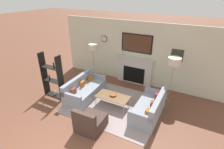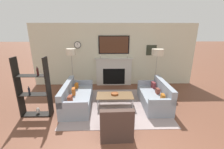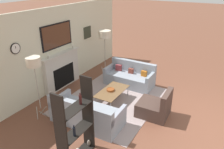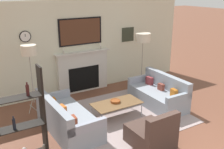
{
  "view_description": "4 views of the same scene",
  "coord_description": "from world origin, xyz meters",
  "px_view_note": "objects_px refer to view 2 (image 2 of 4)",
  "views": [
    {
      "loc": [
        2.39,
        -1.78,
        3.8
      ],
      "look_at": [
        -0.28,
        3.28,
        1.02
      ],
      "focal_mm": 28.0,
      "sensor_mm": 36.0,
      "label": 1
    },
    {
      "loc": [
        -0.25,
        -1.61,
        2.45
      ],
      "look_at": [
        -0.12,
        3.53,
        0.89
      ],
      "focal_mm": 24.0,
      "sensor_mm": 36.0,
      "label": 2
    },
    {
      "loc": [
        -5.06,
        -0.01,
        3.54
      ],
      "look_at": [
        0.31,
        3.08,
        0.74
      ],
      "focal_mm": 35.0,
      "sensor_mm": 36.0,
      "label": 3
    },
    {
      "loc": [
        -3.07,
        -1.99,
        3.04
      ],
      "look_at": [
        0.2,
        3.5,
        0.88
      ],
      "focal_mm": 42.0,
      "sensor_mm": 36.0,
      "label": 4
    }
  ],
  "objects_px": {
    "couch_right": "(155,97)",
    "coffee_table": "(115,96)",
    "floor_lamp_left": "(71,53)",
    "floor_lamp_right": "(158,53)",
    "shelf_unit": "(34,91)",
    "armchair": "(116,124)",
    "decorative_bowl": "(115,94)",
    "couch_left": "(77,98)"
  },
  "relations": [
    {
      "from": "decorative_bowl",
      "to": "coffee_table",
      "type": "bearing_deg",
      "value": -82.89
    },
    {
      "from": "couch_right",
      "to": "armchair",
      "type": "relative_size",
      "value": 1.99
    },
    {
      "from": "couch_right",
      "to": "coffee_table",
      "type": "relative_size",
      "value": 1.42
    },
    {
      "from": "armchair",
      "to": "floor_lamp_left",
      "type": "bearing_deg",
      "value": 120.9
    },
    {
      "from": "coffee_table",
      "to": "floor_lamp_right",
      "type": "bearing_deg",
      "value": 37.04
    },
    {
      "from": "couch_right",
      "to": "shelf_unit",
      "type": "relative_size",
      "value": 0.97
    },
    {
      "from": "floor_lamp_right",
      "to": "shelf_unit",
      "type": "relative_size",
      "value": 0.99
    },
    {
      "from": "couch_right",
      "to": "decorative_bowl",
      "type": "relative_size",
      "value": 6.89
    },
    {
      "from": "armchair",
      "to": "decorative_bowl",
      "type": "xyz_separation_m",
      "value": [
        0.03,
        1.43,
        0.16
      ]
    },
    {
      "from": "couch_right",
      "to": "shelf_unit",
      "type": "xyz_separation_m",
      "value": [
        -3.66,
        -0.54,
        0.5
      ]
    },
    {
      "from": "floor_lamp_left",
      "to": "floor_lamp_right",
      "type": "distance_m",
      "value": 3.35
    },
    {
      "from": "armchair",
      "to": "coffee_table",
      "type": "distance_m",
      "value": 1.39
    },
    {
      "from": "decorative_bowl",
      "to": "shelf_unit",
      "type": "relative_size",
      "value": 0.14
    },
    {
      "from": "coffee_table",
      "to": "decorative_bowl",
      "type": "distance_m",
      "value": 0.07
    },
    {
      "from": "coffee_table",
      "to": "floor_lamp_right",
      "type": "distance_m",
      "value": 2.47
    },
    {
      "from": "couch_left",
      "to": "shelf_unit",
      "type": "relative_size",
      "value": 1.09
    },
    {
      "from": "floor_lamp_right",
      "to": "shelf_unit",
      "type": "xyz_separation_m",
      "value": [
        -4.03,
        -1.8,
        -0.79
      ]
    },
    {
      "from": "coffee_table",
      "to": "shelf_unit",
      "type": "bearing_deg",
      "value": -167.82
    },
    {
      "from": "shelf_unit",
      "to": "couch_right",
      "type": "bearing_deg",
      "value": 8.45
    },
    {
      "from": "floor_lamp_right",
      "to": "floor_lamp_left",
      "type": "bearing_deg",
      "value": 180.0
    },
    {
      "from": "armchair",
      "to": "shelf_unit",
      "type": "distance_m",
      "value": 2.5
    },
    {
      "from": "decorative_bowl",
      "to": "couch_left",
      "type": "bearing_deg",
      "value": -179.68
    },
    {
      "from": "couch_left",
      "to": "floor_lamp_left",
      "type": "distance_m",
      "value": 1.85
    },
    {
      "from": "shelf_unit",
      "to": "floor_lamp_right",
      "type": "bearing_deg",
      "value": 24.01
    },
    {
      "from": "decorative_bowl",
      "to": "floor_lamp_right",
      "type": "distance_m",
      "value": 2.42
    },
    {
      "from": "couch_right",
      "to": "floor_lamp_left",
      "type": "height_order",
      "value": "floor_lamp_left"
    },
    {
      "from": "couch_left",
      "to": "decorative_bowl",
      "type": "xyz_separation_m",
      "value": [
        1.26,
        0.01,
        0.14
      ]
    },
    {
      "from": "couch_right",
      "to": "shelf_unit",
      "type": "height_order",
      "value": "shelf_unit"
    },
    {
      "from": "armchair",
      "to": "floor_lamp_right",
      "type": "xyz_separation_m",
      "value": [
        1.75,
        2.68,
        1.32
      ]
    },
    {
      "from": "couch_left",
      "to": "armchair",
      "type": "relative_size",
      "value": 2.23
    },
    {
      "from": "coffee_table",
      "to": "couch_right",
      "type": "bearing_deg",
      "value": 1.88
    },
    {
      "from": "couch_left",
      "to": "floor_lamp_right",
      "type": "relative_size",
      "value": 1.1
    },
    {
      "from": "coffee_table",
      "to": "shelf_unit",
      "type": "height_order",
      "value": "shelf_unit"
    },
    {
      "from": "couch_right",
      "to": "floor_lamp_right",
      "type": "distance_m",
      "value": 1.83
    },
    {
      "from": "floor_lamp_left",
      "to": "floor_lamp_right",
      "type": "height_order",
      "value": "floor_lamp_left"
    },
    {
      "from": "couch_left",
      "to": "decorative_bowl",
      "type": "distance_m",
      "value": 1.27
    },
    {
      "from": "couch_left",
      "to": "floor_lamp_left",
      "type": "height_order",
      "value": "floor_lamp_left"
    },
    {
      "from": "floor_lamp_left",
      "to": "shelf_unit",
      "type": "height_order",
      "value": "shelf_unit"
    },
    {
      "from": "shelf_unit",
      "to": "armchair",
      "type": "bearing_deg",
      "value": -21.13
    },
    {
      "from": "couch_right",
      "to": "coffee_table",
      "type": "xyz_separation_m",
      "value": [
        -1.35,
        -0.04,
        0.07
      ]
    },
    {
      "from": "couch_left",
      "to": "armchair",
      "type": "distance_m",
      "value": 1.88
    },
    {
      "from": "couch_left",
      "to": "floor_lamp_left",
      "type": "bearing_deg",
      "value": 106.45
    }
  ]
}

